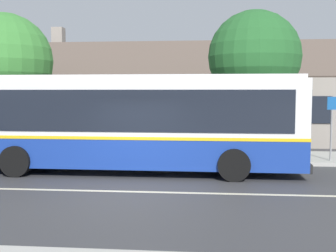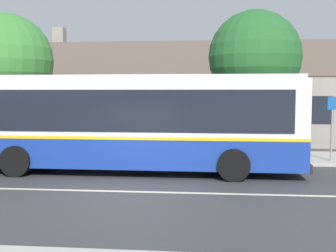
{
  "view_description": "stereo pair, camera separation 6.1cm",
  "coord_description": "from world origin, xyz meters",
  "px_view_note": "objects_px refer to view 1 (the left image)",
  "views": [
    {
      "loc": [
        2.12,
        -11.14,
        2.71
      ],
      "look_at": [
        0.76,
        3.28,
        1.54
      ],
      "focal_mm": 45.0,
      "sensor_mm": 36.0,
      "label": 1
    },
    {
      "loc": [
        2.18,
        -11.14,
        2.71
      ],
      "look_at": [
        0.76,
        3.28,
        1.54
      ],
      "focal_mm": 45.0,
      "sensor_mm": 36.0,
      "label": 2
    }
  ],
  "objects_px": {
    "transit_bus": "(124,121)",
    "street_tree_secondary": "(4,61)",
    "bus_stop_sign": "(332,121)",
    "street_tree_primary": "(254,57)"
  },
  "relations": [
    {
      "from": "transit_bus",
      "to": "bus_stop_sign",
      "type": "height_order",
      "value": "transit_bus"
    },
    {
      "from": "street_tree_secondary",
      "to": "bus_stop_sign",
      "type": "relative_size",
      "value": 2.57
    },
    {
      "from": "transit_bus",
      "to": "street_tree_secondary",
      "type": "relative_size",
      "value": 1.94
    },
    {
      "from": "street_tree_secondary",
      "to": "transit_bus",
      "type": "bearing_deg",
      "value": -32.28
    },
    {
      "from": "street_tree_secondary",
      "to": "bus_stop_sign",
      "type": "height_order",
      "value": "street_tree_secondary"
    },
    {
      "from": "street_tree_primary",
      "to": "street_tree_secondary",
      "type": "distance_m",
      "value": 10.82
    },
    {
      "from": "bus_stop_sign",
      "to": "transit_bus",
      "type": "bearing_deg",
      "value": -164.3
    },
    {
      "from": "transit_bus",
      "to": "street_tree_secondary",
      "type": "distance_m",
      "value": 7.55
    },
    {
      "from": "street_tree_primary",
      "to": "bus_stop_sign",
      "type": "xyz_separation_m",
      "value": [
        2.7,
        -1.66,
        -2.5
      ]
    },
    {
      "from": "bus_stop_sign",
      "to": "street_tree_secondary",
      "type": "bearing_deg",
      "value": 172.64
    }
  ]
}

